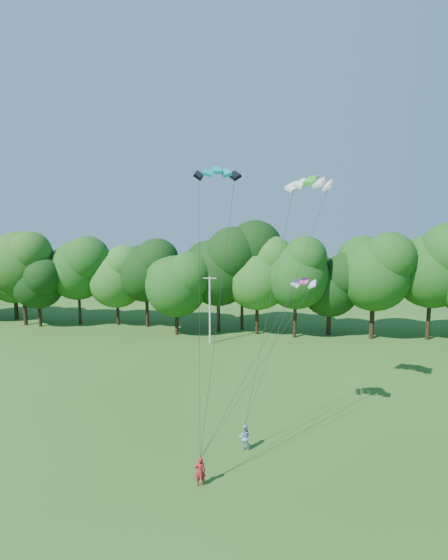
# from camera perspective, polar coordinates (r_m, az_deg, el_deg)

# --- Properties ---
(ground) EXTENTS (160.00, 160.00, 0.00)m
(ground) POSITION_cam_1_polar(r_m,az_deg,el_deg) (22.81, -10.12, -30.43)
(ground) COLOR #2C4E15
(ground) RESTS_ON ground
(utility_pole) EXTENTS (1.54, 0.21, 7.71)m
(utility_pole) POSITION_cam_1_polar(r_m,az_deg,el_deg) (49.46, -1.87, -3.83)
(utility_pole) COLOR silver
(utility_pole) RESTS_ON ground
(kite_flyer_left) EXTENTS (0.66, 0.52, 1.59)m
(kite_flyer_left) POSITION_cam_1_polar(r_m,az_deg,el_deg) (25.41, -3.13, -23.67)
(kite_flyer_left) COLOR #B51723
(kite_flyer_left) RESTS_ON ground
(kite_flyer_right) EXTENTS (0.78, 0.61, 1.58)m
(kite_flyer_right) POSITION_cam_1_polar(r_m,az_deg,el_deg) (28.62, 2.71, -19.79)
(kite_flyer_right) COLOR #92B1CB
(kite_flyer_right) RESTS_ON ground
(kite_teal) EXTENTS (2.62, 1.66, 0.52)m
(kite_teal) POSITION_cam_1_polar(r_m,az_deg,el_deg) (24.17, -0.95, 14.17)
(kite_teal) COLOR #059998
(kite_teal) RESTS_ON ground
(kite_green) EXTENTS (3.30, 2.43, 0.71)m
(kite_green) POSITION_cam_1_polar(r_m,az_deg,el_deg) (30.25, 11.24, 12.65)
(kite_green) COLOR green
(kite_green) RESTS_ON ground
(kite_pink) EXTENTS (1.69, 1.13, 0.38)m
(kite_pink) POSITION_cam_1_polar(r_m,az_deg,el_deg) (28.23, 10.46, -0.11)
(kite_pink) COLOR #DC3D87
(kite_pink) RESTS_ON ground
(tree_back_west) EXTENTS (9.48, 9.48, 13.79)m
(tree_back_west) POSITION_cam_1_polar(r_m,az_deg,el_deg) (63.24, -24.90, 2.27)
(tree_back_west) COLOR #321F14
(tree_back_west) RESTS_ON ground
(tree_back_center) EXTENTS (9.31, 9.31, 13.54)m
(tree_back_center) POSITION_cam_1_polar(r_m,az_deg,el_deg) (55.09, 2.40, 2.10)
(tree_back_center) COLOR black
(tree_back_center) RESTS_ON ground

